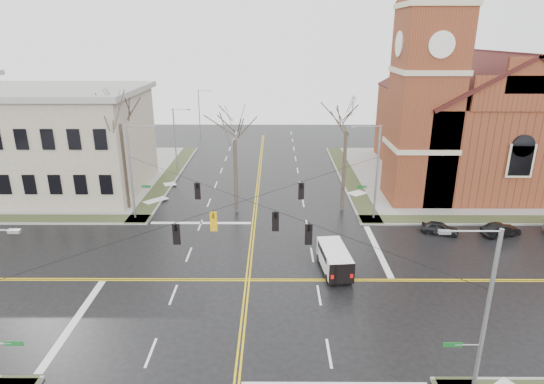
{
  "coord_description": "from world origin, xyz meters",
  "views": [
    {
      "loc": [
        1.9,
        -29.05,
        16.89
      ],
      "look_at": [
        1.74,
        6.0,
        4.69
      ],
      "focal_mm": 30.0,
      "sensor_mm": 36.0,
      "label": 1
    }
  ],
  "objects_px": {
    "signal_pole_se": "(483,314)",
    "tree_nw_near": "(234,135)",
    "streetlight_north_a": "(176,137)",
    "streetlight_north_b": "(200,112)",
    "parked_car_a": "(440,228)",
    "church": "(468,110)",
    "signal_pole_nw": "(132,170)",
    "signal_pole_ne": "(375,170)",
    "cargo_van": "(334,257)",
    "tree_nw_far": "(119,118)",
    "parked_car_b": "(501,230)",
    "tree_ne": "(346,126)"
  },
  "relations": [
    {
      "from": "streetlight_north_a",
      "to": "parked_car_a",
      "type": "distance_m",
      "value": 34.0
    },
    {
      "from": "cargo_van",
      "to": "parked_car_a",
      "type": "relative_size",
      "value": 1.54
    },
    {
      "from": "church",
      "to": "signal_pole_se",
      "type": "xyz_separation_m",
      "value": [
        -13.44,
        -36.28,
        -3.48
      ]
    },
    {
      "from": "signal_pole_ne",
      "to": "signal_pole_se",
      "type": "distance_m",
      "value": 23.0
    },
    {
      "from": "streetlight_north_b",
      "to": "church",
      "type": "bearing_deg",
      "value": -33.25
    },
    {
      "from": "signal_pole_se",
      "to": "signal_pole_nw",
      "type": "bearing_deg",
      "value": 134.55
    },
    {
      "from": "signal_pole_se",
      "to": "tree_nw_near",
      "type": "height_order",
      "value": "tree_nw_near"
    },
    {
      "from": "church",
      "to": "signal_pole_nw",
      "type": "height_order",
      "value": "church"
    },
    {
      "from": "tree_nw_far",
      "to": "tree_nw_near",
      "type": "relative_size",
      "value": 1.19
    },
    {
      "from": "signal_pole_ne",
      "to": "signal_pole_nw",
      "type": "distance_m",
      "value": 22.64
    },
    {
      "from": "signal_pole_nw",
      "to": "tree_ne",
      "type": "bearing_deg",
      "value": 7.39
    },
    {
      "from": "church",
      "to": "signal_pole_ne",
      "type": "xyz_separation_m",
      "value": [
        -13.44,
        -13.28,
        -3.48
      ]
    },
    {
      "from": "signal_pole_se",
      "to": "tree_nw_far",
      "type": "relative_size",
      "value": 0.7
    },
    {
      "from": "signal_pole_nw",
      "to": "cargo_van",
      "type": "height_order",
      "value": "signal_pole_nw"
    },
    {
      "from": "signal_pole_se",
      "to": "tree_ne",
      "type": "height_order",
      "value": "tree_ne"
    },
    {
      "from": "tree_ne",
      "to": "streetlight_north_b",
      "type": "bearing_deg",
      "value": 119.91
    },
    {
      "from": "parked_car_a",
      "to": "tree_nw_far",
      "type": "distance_m",
      "value": 31.46
    },
    {
      "from": "tree_nw_near",
      "to": "tree_nw_far",
      "type": "bearing_deg",
      "value": 176.7
    },
    {
      "from": "signal_pole_se",
      "to": "tree_ne",
      "type": "relative_size",
      "value": 0.76
    },
    {
      "from": "church",
      "to": "parked_car_a",
      "type": "bearing_deg",
      "value": -115.92
    },
    {
      "from": "parked_car_a",
      "to": "parked_car_b",
      "type": "height_order",
      "value": "parked_car_b"
    },
    {
      "from": "church",
      "to": "signal_pole_ne",
      "type": "height_order",
      "value": "church"
    },
    {
      "from": "streetlight_north_a",
      "to": "tree_ne",
      "type": "height_order",
      "value": "tree_ne"
    },
    {
      "from": "cargo_van",
      "to": "tree_nw_far",
      "type": "xyz_separation_m",
      "value": [
        -19.32,
        12.64,
        8.22
      ]
    },
    {
      "from": "parked_car_b",
      "to": "tree_ne",
      "type": "distance_m",
      "value": 16.6
    },
    {
      "from": "signal_pole_se",
      "to": "parked_car_a",
      "type": "distance_m",
      "value": 20.88
    },
    {
      "from": "signal_pole_ne",
      "to": "streetlight_north_b",
      "type": "height_order",
      "value": "signal_pole_ne"
    },
    {
      "from": "signal_pole_se",
      "to": "parked_car_b",
      "type": "relative_size",
      "value": 2.6
    },
    {
      "from": "streetlight_north_b",
      "to": "parked_car_a",
      "type": "xyz_separation_m",
      "value": [
        27.35,
        -39.81,
        -3.92
      ]
    },
    {
      "from": "signal_pole_nw",
      "to": "tree_nw_far",
      "type": "bearing_deg",
      "value": 120.71
    },
    {
      "from": "parked_car_b",
      "to": "tree_nw_near",
      "type": "xyz_separation_m",
      "value": [
        -23.78,
        5.82,
        7.24
      ]
    },
    {
      "from": "tree_ne",
      "to": "church",
      "type": "bearing_deg",
      "value": 33.81
    },
    {
      "from": "signal_pole_ne",
      "to": "streetlight_north_a",
      "type": "relative_size",
      "value": 1.12
    },
    {
      "from": "cargo_van",
      "to": "tree_ne",
      "type": "relative_size",
      "value": 0.42
    },
    {
      "from": "streetlight_north_a",
      "to": "streetlight_north_b",
      "type": "relative_size",
      "value": 1.0
    },
    {
      "from": "cargo_van",
      "to": "tree_nw_far",
      "type": "height_order",
      "value": "tree_nw_far"
    },
    {
      "from": "cargo_van",
      "to": "parked_car_b",
      "type": "relative_size",
      "value": 1.42
    },
    {
      "from": "church",
      "to": "signal_pole_nw",
      "type": "distance_m",
      "value": 38.61
    },
    {
      "from": "signal_pole_se",
      "to": "streetlight_north_a",
      "type": "height_order",
      "value": "signal_pole_se"
    },
    {
      "from": "streetlight_north_a",
      "to": "tree_nw_far",
      "type": "distance_m",
      "value": 14.8
    },
    {
      "from": "parked_car_b",
      "to": "tree_nw_far",
      "type": "xyz_separation_m",
      "value": [
        -34.83,
        6.46,
        8.72
      ]
    },
    {
      "from": "church",
      "to": "streetlight_north_a",
      "type": "bearing_deg",
      "value": 174.81
    },
    {
      "from": "signal_pole_ne",
      "to": "tree_nw_far",
      "type": "xyz_separation_m",
      "value": [
        -24.24,
        2.69,
        4.34
      ]
    },
    {
      "from": "church",
      "to": "parked_car_a",
      "type": "distance_m",
      "value": 20.07
    },
    {
      "from": "streetlight_north_a",
      "to": "parked_car_a",
      "type": "bearing_deg",
      "value": -35.92
    },
    {
      "from": "signal_pole_nw",
      "to": "tree_nw_near",
      "type": "height_order",
      "value": "tree_nw_near"
    },
    {
      "from": "church",
      "to": "parked_car_b",
      "type": "bearing_deg",
      "value": -99.51
    },
    {
      "from": "signal_pole_nw",
      "to": "parked_car_a",
      "type": "bearing_deg",
      "value": -6.75
    },
    {
      "from": "cargo_van",
      "to": "tree_nw_near",
      "type": "distance_m",
      "value": 16.06
    },
    {
      "from": "signal_pole_nw",
      "to": "parked_car_a",
      "type": "xyz_separation_m",
      "value": [
        28.02,
        -3.31,
        -4.4
      ]
    }
  ]
}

